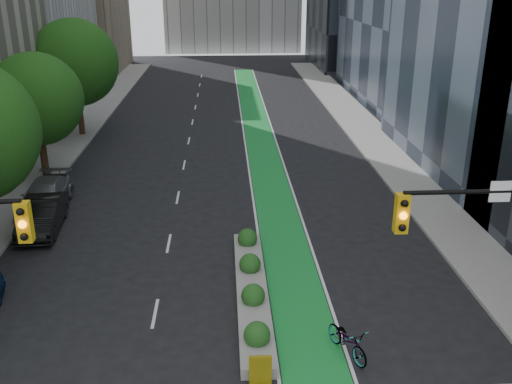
{
  "coord_description": "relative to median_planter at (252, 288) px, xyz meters",
  "views": [
    {
      "loc": [
        0.24,
        -12.59,
        11.9
      ],
      "look_at": [
        1.58,
        10.76,
        3.0
      ],
      "focal_mm": 40.0,
      "sensor_mm": 36.0,
      "label": 1
    }
  ],
  "objects": [
    {
      "name": "bike_lane_paint",
      "position": [
        1.8,
        22.96,
        -0.37
      ],
      "size": [
        2.2,
        70.0,
        0.01
      ],
      "primitive_type": "cube",
      "color": "#198E36",
      "rests_on": "ground"
    },
    {
      "name": "parked_car_left_far",
      "position": [
        -10.7,
        9.64,
        0.4
      ],
      "size": [
        2.24,
        5.34,
        1.54
      ],
      "primitive_type": "imported",
      "rotation": [
        0.0,
        0.0,
        0.02
      ],
      "color": "#57595C",
      "rests_on": "ground"
    },
    {
      "name": "tree_far",
      "position": [
        -12.2,
        24.96,
        5.32
      ],
      "size": [
        6.6,
        6.6,
        9.0
      ],
      "color": "black",
      "rests_on": "ground"
    },
    {
      "name": "tree_midfar",
      "position": [
        -12.2,
        14.96,
        4.57
      ],
      "size": [
        5.6,
        5.6,
        7.76
      ],
      "color": "black",
      "rests_on": "ground"
    },
    {
      "name": "parked_car_left_mid",
      "position": [
        -10.04,
        6.84,
        0.43
      ],
      "size": [
        2.08,
        4.99,
        1.61
      ],
      "primitive_type": "imported",
      "rotation": [
        0.0,
        0.0,
        0.08
      ],
      "color": "black",
      "rests_on": "ground"
    },
    {
      "name": "median_planter",
      "position": [
        0.0,
        0.0,
        0.0
      ],
      "size": [
        1.2,
        10.26,
        1.1
      ],
      "color": "gray",
      "rests_on": "ground"
    },
    {
      "name": "bicycle",
      "position": [
        3.0,
        -3.88,
        0.19
      ],
      "size": [
        1.54,
        2.27,
        1.13
      ],
      "primitive_type": "imported",
      "rotation": [
        0.0,
        0.0,
        0.41
      ],
      "color": "gray",
      "rests_on": "ground"
    },
    {
      "name": "sidewalk_right",
      "position": [
        10.6,
        17.96,
        -0.3
      ],
      "size": [
        3.6,
        90.0,
        0.15
      ],
      "primitive_type": "cube",
      "color": "gray",
      "rests_on": "ground"
    },
    {
      "name": "sidewalk_left",
      "position": [
        -13.0,
        17.96,
        -0.3
      ],
      "size": [
        3.6,
        90.0,
        0.15
      ],
      "primitive_type": "cube",
      "color": "gray",
      "rests_on": "ground"
    }
  ]
}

